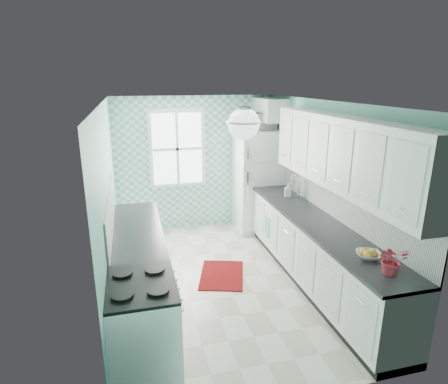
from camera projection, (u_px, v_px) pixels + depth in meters
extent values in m
cube|color=beige|center=(225.00, 280.00, 5.40)|extent=(3.00, 4.40, 0.02)
cube|color=white|center=(225.00, 102.00, 4.67)|extent=(3.00, 4.40, 0.02)
cube|color=#66B3A1|center=(196.00, 163.00, 7.09)|extent=(3.00, 0.02, 2.50)
cube|color=#66B3A1|center=(294.00, 279.00, 2.99)|extent=(3.00, 0.02, 2.50)
cube|color=#66B3A1|center=(108.00, 207.00, 4.68)|extent=(0.02, 4.40, 2.50)
cube|color=#66B3A1|center=(326.00, 190.00, 5.40)|extent=(0.02, 4.40, 2.50)
cube|color=#5BBEB5|center=(196.00, 164.00, 7.07)|extent=(3.00, 0.01, 2.50)
cube|color=white|center=(177.00, 149.00, 6.88)|extent=(1.04, 0.05, 1.44)
cube|color=white|center=(177.00, 149.00, 6.86)|extent=(0.90, 0.02, 1.30)
cube|color=white|center=(339.00, 202.00, 5.04)|extent=(0.02, 3.60, 0.51)
cube|color=white|center=(110.00, 212.00, 4.63)|extent=(0.02, 2.15, 0.51)
cube|color=silver|center=(342.00, 153.00, 4.61)|extent=(0.33, 3.20, 0.90)
cube|color=silver|center=(269.00, 110.00, 6.76)|extent=(0.40, 0.74, 0.40)
cylinder|color=silver|center=(244.00, 109.00, 3.94)|extent=(0.14, 0.14, 0.04)
cylinder|color=silver|center=(244.00, 115.00, 3.96)|extent=(0.02, 0.02, 0.12)
sphere|color=white|center=(244.00, 124.00, 3.99)|extent=(0.34, 0.34, 0.34)
cube|color=white|center=(316.00, 254.00, 5.18)|extent=(0.60, 3.60, 0.90)
cube|color=black|center=(317.00, 223.00, 5.04)|extent=(0.63, 3.60, 0.04)
cube|color=white|center=(138.00, 264.00, 4.92)|extent=(0.60, 2.15, 0.90)
cube|color=black|center=(137.00, 231.00, 4.78)|extent=(0.63, 2.15, 0.04)
cube|color=white|center=(258.00, 180.00, 7.06)|extent=(0.83, 0.78, 1.90)
cube|color=silver|center=(266.00, 162.00, 6.56)|extent=(0.81, 0.01, 0.02)
cube|color=silver|center=(248.00, 150.00, 6.40)|extent=(0.03, 0.03, 0.30)
cube|color=silver|center=(247.00, 187.00, 6.59)|extent=(0.03, 0.03, 0.54)
cube|color=silver|center=(143.00, 330.00, 3.54)|extent=(0.65, 0.82, 0.97)
cube|color=black|center=(140.00, 284.00, 3.40)|extent=(0.65, 0.82, 0.03)
cube|color=black|center=(177.00, 319.00, 3.60)|extent=(0.01, 0.54, 0.32)
cube|color=silver|center=(287.00, 200.00, 6.01)|extent=(0.55, 0.46, 0.12)
cylinder|color=silver|center=(299.00, 187.00, 6.00)|extent=(0.02, 0.02, 0.30)
torus|color=silver|center=(296.00, 176.00, 5.92)|extent=(0.16, 0.02, 0.16)
cube|color=maroon|center=(222.00, 275.00, 5.52)|extent=(0.85, 1.02, 0.01)
cube|color=#58ABA1|center=(267.00, 226.00, 6.09)|extent=(0.03, 0.22, 0.33)
imported|color=white|center=(368.00, 255.00, 4.01)|extent=(0.33, 0.33, 0.06)
imported|color=#A82028|center=(392.00, 260.00, 3.64)|extent=(0.33, 0.31, 0.30)
imported|color=#88ADBB|center=(288.00, 190.00, 6.08)|extent=(0.13, 0.13, 0.22)
imported|color=silver|center=(260.00, 121.00, 6.74)|extent=(0.56, 0.39, 0.30)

